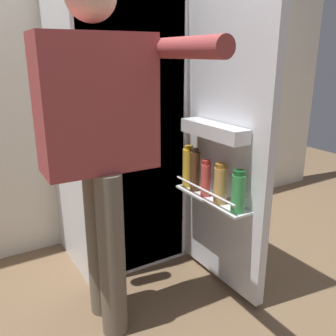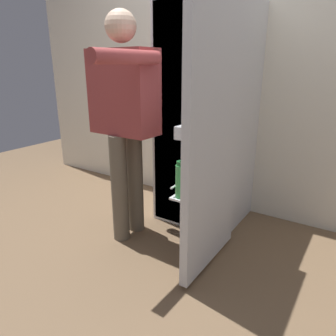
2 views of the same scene
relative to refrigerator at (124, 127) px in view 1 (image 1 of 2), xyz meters
name	(u,v)px [view 1 (image 1 of 2)]	position (x,y,z in m)	size (l,w,h in m)	color
ground_plane	(161,291)	(-0.03, -0.48, -0.84)	(6.89, 6.89, 0.00)	brown
kitchen_wall	(91,45)	(-0.03, 0.40, 0.47)	(4.40, 0.10, 2.62)	silver
refrigerator	(124,127)	(0.00, 0.00, 0.00)	(0.70, 1.23, 1.68)	silver
person	(100,131)	(-0.35, -0.54, 0.11)	(0.54, 0.79, 1.58)	#665B4C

